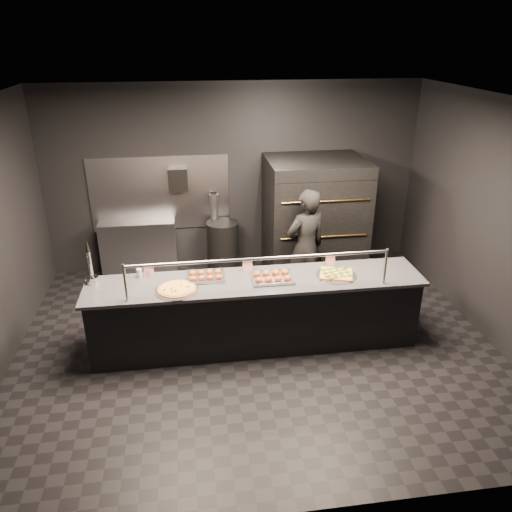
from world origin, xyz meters
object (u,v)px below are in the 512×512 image
(prep_shelf, at_px, (139,248))
(beer_tap, at_px, (91,271))
(fire_extinguisher, at_px, (214,207))
(slider_tray_b, at_px, (272,277))
(square_pizza, at_px, (336,274))
(towel_dispenser, at_px, (178,179))
(slider_tray_a, at_px, (206,276))
(trash_bin, at_px, (223,247))
(service_counter, at_px, (256,312))
(worker, at_px, (305,247))
(round_pizza, at_px, (177,289))
(pizza_oven, at_px, (314,218))

(prep_shelf, xyz_separation_m, beer_tap, (-0.35, -2.12, 0.63))
(prep_shelf, bearing_deg, fire_extinguisher, 3.66)
(slider_tray_b, height_order, square_pizza, slider_tray_b)
(towel_dispenser, distance_m, slider_tray_b, 2.70)
(slider_tray_b, bearing_deg, square_pizza, -1.20)
(slider_tray_a, bearing_deg, square_pizza, -5.87)
(trash_bin, bearing_deg, service_counter, -83.81)
(square_pizza, xyz_separation_m, worker, (-0.13, 1.07, -0.08))
(towel_dispenser, relative_size, trash_bin, 0.40)
(prep_shelf, relative_size, slider_tray_a, 2.44)
(round_pizza, xyz_separation_m, slider_tray_b, (1.15, 0.13, 0.02))
(pizza_oven, distance_m, round_pizza, 2.96)
(service_counter, xyz_separation_m, towel_dispenser, (-0.90, 2.39, 1.09))
(square_pizza, bearing_deg, worker, 97.07)
(square_pizza, bearing_deg, trash_bin, 119.16)
(prep_shelf, xyz_separation_m, round_pizza, (0.65, -2.46, 0.49))
(towel_dispenser, relative_size, beer_tap, 0.64)
(trash_bin, bearing_deg, towel_dispenser, 162.79)
(prep_shelf, relative_size, beer_tap, 2.18)
(prep_shelf, height_order, trash_bin, prep_shelf)
(towel_dispenser, height_order, round_pizza, towel_dispenser)
(fire_extinguisher, relative_size, slider_tray_b, 1.00)
(worker, bearing_deg, beer_tap, -3.77)
(towel_dispenser, bearing_deg, pizza_oven, -13.14)
(fire_extinguisher, xyz_separation_m, slider_tray_a, (-0.25, -2.26, -0.11))
(fire_extinguisher, relative_size, square_pizza, 1.02)
(pizza_oven, distance_m, square_pizza, 1.94)
(prep_shelf, height_order, towel_dispenser, towel_dispenser)
(prep_shelf, height_order, fire_extinguisher, fire_extinguisher)
(service_counter, distance_m, towel_dispenser, 2.78)
(slider_tray_a, distance_m, worker, 1.72)
(trash_bin, relative_size, worker, 0.51)
(towel_dispenser, bearing_deg, trash_bin, -17.21)
(pizza_oven, height_order, prep_shelf, pizza_oven)
(towel_dispenser, distance_m, worker, 2.33)
(service_counter, bearing_deg, slider_tray_a, 166.93)
(service_counter, xyz_separation_m, slider_tray_b, (0.20, -0.01, 0.49))
(prep_shelf, relative_size, trash_bin, 1.39)
(fire_extinguisher, distance_m, square_pizza, 2.78)
(fire_extinguisher, relative_size, round_pizza, 0.99)
(worker, bearing_deg, trash_bin, -66.53)
(service_counter, bearing_deg, pizza_oven, 57.73)
(worker, bearing_deg, service_counter, 29.89)
(pizza_oven, bearing_deg, beer_tap, -151.63)
(slider_tray_b, bearing_deg, slider_tray_a, 169.52)
(fire_extinguisher, bearing_deg, slider_tray_b, -77.19)
(towel_dispenser, bearing_deg, service_counter, -69.37)
(fire_extinguisher, relative_size, worker, 0.30)
(prep_shelf, relative_size, towel_dispenser, 3.43)
(slider_tray_b, bearing_deg, beer_tap, 174.48)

